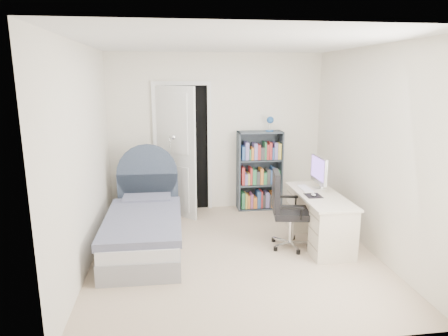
{
  "coord_description": "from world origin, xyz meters",
  "views": [
    {
      "loc": [
        -0.73,
        -4.53,
        2.14
      ],
      "look_at": [
        -0.08,
        0.35,
        1.0
      ],
      "focal_mm": 32.0,
      "sensor_mm": 36.0,
      "label": 1
    }
  ],
  "objects": [
    {
      "name": "room_shell",
      "position": [
        0.0,
        0.0,
        1.25
      ],
      "size": [
        3.5,
        3.7,
        2.6
      ],
      "color": "tan",
      "rests_on": "ground"
    },
    {
      "name": "door",
      "position": [
        -0.63,
        1.59,
        1.03
      ],
      "size": [
        0.92,
        0.61,
        2.06
      ],
      "color": "black",
      "rests_on": "ground"
    },
    {
      "name": "bed",
      "position": [
        -1.1,
        0.35,
        0.27
      ],
      "size": [
        0.93,
        1.93,
        1.18
      ],
      "color": "gray",
      "rests_on": "ground"
    },
    {
      "name": "nightstand",
      "position": [
        -1.21,
        1.58,
        0.42
      ],
      "size": [
        0.44,
        0.44,
        0.64
      ],
      "color": "tan",
      "rests_on": "ground"
    },
    {
      "name": "floor_lamp",
      "position": [
        -0.73,
        1.32,
        0.53
      ],
      "size": [
        0.19,
        0.19,
        1.3
      ],
      "color": "silver",
      "rests_on": "ground"
    },
    {
      "name": "bookcase",
      "position": [
        0.69,
        1.64,
        0.59
      ],
      "size": [
        0.72,
        0.31,
        1.52
      ],
      "color": "#3D4853",
      "rests_on": "ground"
    },
    {
      "name": "desk",
      "position": [
        1.15,
        0.2,
        0.36
      ],
      "size": [
        0.53,
        1.33,
        1.09
      ],
      "color": "beige",
      "rests_on": "ground"
    },
    {
      "name": "office_chair",
      "position": [
        0.67,
        0.1,
        0.54
      ],
      "size": [
        0.53,
        0.54,
        0.98
      ],
      "color": "silver",
      "rests_on": "ground"
    }
  ]
}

